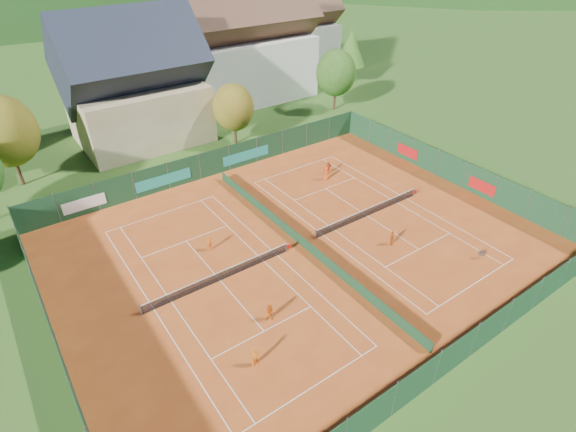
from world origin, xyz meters
The scene contains 32 objects.
ground centered at (0.00, 0.00, -0.02)m, with size 600.00×600.00×0.00m, color #2A5119.
clay_pad centered at (0.00, 0.00, 0.01)m, with size 40.00×32.00×0.01m, color #AE4819.
court_markings_left centered at (-8.00, 0.00, 0.01)m, with size 11.03×23.83×0.00m.
court_markings_right centered at (8.00, 0.00, 0.01)m, with size 11.03×23.83×0.00m.
tennis_net_left centered at (-7.85, 0.00, 0.51)m, with size 13.30×0.10×1.02m.
tennis_net_right centered at (8.15, 0.00, 0.51)m, with size 13.30×0.10×1.02m.
court_divider centered at (0.00, 0.00, 0.50)m, with size 0.03×28.80×1.00m.
fence_north centered at (-0.46, 15.99, 1.47)m, with size 40.00×0.10×3.00m.
fence_south centered at (0.00, -16.00, 1.50)m, with size 40.00×0.04×3.00m.
fence_west centered at (-20.00, 0.00, 1.50)m, with size 0.04×32.00×3.00m.
fence_east centered at (20.00, 0.05, 1.48)m, with size 0.09×32.00×3.00m.
chalet centered at (-3.00, 30.00, 6.62)m, with size 16.20×12.00×16.00m.
hotel_block_a centered at (16.00, 36.00, 7.38)m, with size 21.60×11.00×17.25m.
hotel_block_b centered at (30.00, 44.00, 6.62)m, with size 17.28×10.00×15.50m.
tree_west_mid centered at (-18.00, 26.00, 6.07)m, with size 6.44×6.44×9.78m.
tree_center centered at (6.00, 22.00, 4.72)m, with size 5.01×5.01×7.60m.
tree_east_front centered at (24.00, 24.00, 5.39)m, with size 5.72×5.72×8.69m.
tree_east_mid centered at (34.00, 32.00, 6.06)m, with size 5.04×5.04×9.00m.
tree_east_back centered at (26.00, 40.00, 6.74)m, with size 7.15×7.15×10.86m.
mountain_backdrop centered at (28.54, 233.48, -39.64)m, with size 820.00×530.00×242.00m.
ball_hopper centered at (11.20, -10.21, 0.56)m, with size 0.34×0.34×0.80m.
loose_ball_0 centered at (-10.49, -5.72, 0.03)m, with size 0.07×0.07×0.07m, color #CCD833.
loose_ball_1 centered at (4.79, -12.47, 0.03)m, with size 0.07×0.07×0.07m, color #CCD833.
loose_ball_2 centered at (1.19, 2.50, 0.03)m, with size 0.07×0.07×0.07m, color #CCD833.
loose_ball_3 centered at (-4.47, 9.27, 0.03)m, with size 0.07×0.07×0.07m, color #CCD833.
loose_ball_4 centered at (11.83, -4.23, 0.03)m, with size 0.07×0.07×0.07m, color #CCD833.
player_left_near centered at (-10.00, -8.49, 0.78)m, with size 0.57×0.38×1.57m, color orange.
player_left_mid centered at (-7.06, -5.81, 0.76)m, with size 0.74×0.58×1.53m, color orange.
player_left_far centered at (-6.84, 4.04, 0.64)m, with size 0.83×0.48×1.29m, color #CA5811.
player_right_near centered at (6.50, -4.49, 0.73)m, with size 0.85×0.35×1.45m, color orange.
player_right_far_a centered at (9.28, 7.92, 0.76)m, with size 0.74×0.48×1.52m, color #FD5116.
player_right_far_b centered at (10.34, 8.86, 0.73)m, with size 1.36×0.43×1.47m, color #D24212.
Camera 1 is at (-19.06, -24.92, 24.05)m, focal length 28.00 mm.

